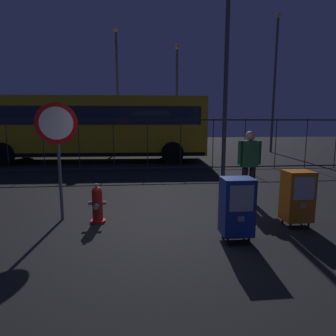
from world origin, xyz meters
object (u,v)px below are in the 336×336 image
Objects in this scene: newspaper_box_primary at (297,196)px; street_light_far_right at (227,37)px; street_light_near_left at (117,82)px; newspaper_box_secondary at (237,206)px; fire_hydrant at (97,205)px; stop_sign at (58,137)px; street_light_near_right at (177,90)px; street_light_far_left at (275,75)px; pedestrian at (249,163)px; bus_near at (93,125)px.

street_light_far_right is (0.06, 4.82, 4.00)m from newspaper_box_primary.
street_light_near_left is 9.84m from street_light_far_right.
newspaper_box_secondary is 6.82m from street_light_far_right.
newspaper_box_primary is at bearing -8.65° from fire_hydrant.
street_light_far_right is at bearing 49.46° from fire_hydrant.
stop_sign is 0.28× the size of street_light_far_right.
street_light_near_left is 1.15× the size of street_light_near_right.
newspaper_box_primary is 0.13× the size of street_light_far_left.
street_light_far_left is at bearing -7.57° from street_light_near_left.
pedestrian is at bearing 11.56° from stop_sign.
stop_sign is at bearing 156.38° from newspaper_box_secondary.
stop_sign is 0.34× the size of street_light_near_right.
street_light_far_right is (4.36, 4.03, 2.97)m from stop_sign.
newspaper_box_secondary is 0.10× the size of bus_near.
street_light_far_right reaches higher than bus_near.
street_light_far_left is (5.34, 12.48, 4.07)m from newspaper_box_primary.
newspaper_box_primary is at bearing -88.16° from street_light_near_right.
newspaper_box_secondary is at bearing -157.67° from newspaper_box_primary.
bus_near is (-4.69, 7.75, 0.76)m from pedestrian.
newspaper_box_primary is 4.50m from stop_sign.
newspaper_box_primary is 1.40m from newspaper_box_secondary.
street_light_far_right reaches higher than street_light_near_right.
street_light_far_right is at bearing 42.74° from stop_sign.
bus_near is at bearing 98.90° from fire_hydrant.
newspaper_box_primary is 0.46× the size of stop_sign.
bus_near is 1.30× the size of street_light_far_left.
fire_hydrant is 13.87m from street_light_near_right.
bus_near is at bearing 110.41° from newspaper_box_secondary.
street_light_far_left is at bearing -11.02° from street_light_near_right.
street_light_near_right reaches higher than newspaper_box_primary.
newspaper_box_primary is 10.66m from bus_near.
newspaper_box_secondary is at bearing -78.85° from street_light_near_left.
bus_near is at bearing 137.94° from street_light_far_right.
pedestrian reaches higher than fire_hydrant.
street_light_near_left is (-3.82, 12.12, 3.35)m from pedestrian.
stop_sign is 13.23m from street_light_near_left.
bus_near is 1.62× the size of street_light_near_right.
bus_near reaches higher than newspaper_box_secondary.
street_light_near_left reaches higher than street_light_near_right.
street_light_near_right is (3.87, 12.82, 2.21)m from stop_sign.
street_light_far_right is (-5.28, -7.66, -0.07)m from street_light_far_left.
stop_sign is 4.16m from pedestrian.
street_light_near_right is (-0.15, 11.99, 2.86)m from pedestrian.
stop_sign reaches higher than newspaper_box_primary.
street_light_far_left reaches higher than street_light_far_right.
street_light_far_right reaches higher than newspaper_box_primary.
street_light_near_right is at bearing 76.40° from fire_hydrant.
pedestrian is at bearing 17.78° from fire_hydrant.
pedestrian is (3.31, 1.06, 0.60)m from fire_hydrant.
fire_hydrant is 0.73× the size of newspaper_box_primary.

